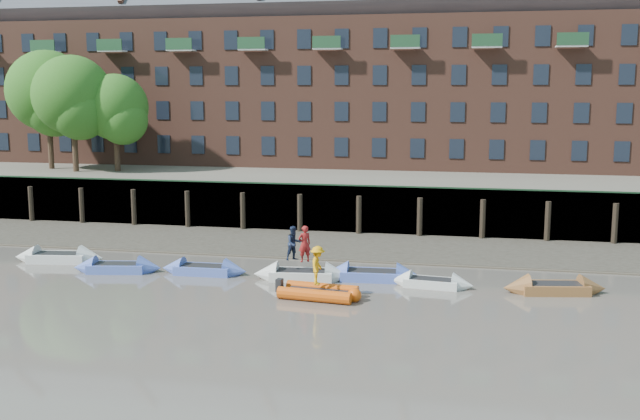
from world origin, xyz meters
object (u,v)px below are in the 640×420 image
(rowboat_2, at_px, (204,270))
(person_rib_crew, at_px, (318,265))
(rowboat_5, at_px, (432,283))
(rowboat_1, at_px, (117,268))
(rib_tender, at_px, (322,292))
(person_rower_b, at_px, (294,243))
(rowboat_6, at_px, (554,288))
(person_rower_a, at_px, (305,244))
(rowboat_0, at_px, (59,257))
(rowboat_3, at_px, (302,275))
(rowboat_4, at_px, (372,275))

(rowboat_2, height_order, person_rib_crew, person_rib_crew)
(rowboat_2, distance_m, rowboat_5, 11.80)
(rowboat_1, distance_m, rowboat_2, 4.67)
(rib_tender, height_order, person_rower_b, person_rower_b)
(rowboat_6, relative_size, person_rower_a, 2.70)
(rowboat_6, bearing_deg, rowboat_0, 167.29)
(rowboat_3, bearing_deg, rowboat_2, 172.33)
(rowboat_2, bearing_deg, rowboat_0, 172.48)
(rowboat_0, xyz_separation_m, rowboat_4, (17.72, -0.45, -0.01))
(rowboat_4, xyz_separation_m, person_rib_crew, (-2.05, -3.69, 1.27))
(rowboat_0, relative_size, rib_tender, 1.33)
(rowboat_0, xyz_separation_m, rowboat_1, (4.29, -1.51, -0.02))
(rowboat_1, xyz_separation_m, rib_tender, (11.58, -2.74, 0.05))
(person_rower_a, bearing_deg, rowboat_5, 144.86)
(rowboat_5, height_order, rib_tender, rowboat_5)
(rowboat_5, xyz_separation_m, person_rower_a, (-6.36, -0.00, 1.67))
(rib_tender, bearing_deg, person_rower_a, 122.68)
(rowboat_1, height_order, person_rib_crew, person_rib_crew)
(rowboat_0, height_order, rowboat_5, rowboat_0)
(rowboat_0, xyz_separation_m, person_rib_crew, (15.67, -4.14, 1.27))
(rowboat_0, xyz_separation_m, rowboat_6, (26.50, -1.17, -0.01))
(rowboat_0, bearing_deg, person_rower_b, -12.01)
(person_rib_crew, bearing_deg, rib_tender, -119.05)
(rowboat_2, xyz_separation_m, rowboat_6, (17.57, -0.18, 0.01))
(rowboat_0, xyz_separation_m, rowboat_2, (8.94, -0.99, -0.02))
(rowboat_1, relative_size, person_rib_crew, 2.64)
(person_rower_a, height_order, person_rib_crew, person_rower_a)
(rowboat_2, distance_m, person_rower_b, 5.10)
(rib_tender, height_order, person_rower_a, person_rower_a)
(rowboat_1, xyz_separation_m, person_rib_crew, (11.37, -2.63, 1.29))
(person_rower_b, bearing_deg, rowboat_0, 133.18)
(rowboat_1, height_order, person_rower_b, person_rower_b)
(rowboat_1, xyz_separation_m, rowboat_6, (22.21, 0.33, 0.01))
(rowboat_3, bearing_deg, person_rower_a, -27.42)
(rowboat_6, relative_size, rib_tender, 1.29)
(person_rower_a, distance_m, person_rower_b, 0.64)
(rib_tender, distance_m, person_rower_a, 3.76)
(rowboat_5, relative_size, person_rib_crew, 2.30)
(rowboat_0, distance_m, person_rower_b, 13.90)
(rowboat_5, bearing_deg, rowboat_6, 6.50)
(rowboat_0, height_order, rowboat_6, rowboat_0)
(rowboat_5, xyz_separation_m, person_rib_crew, (-5.07, -2.95, 1.31))
(rowboat_2, xyz_separation_m, rowboat_4, (8.78, 0.54, 0.02))
(rowboat_3, relative_size, person_rib_crew, 2.78)
(rowboat_1, bearing_deg, person_rower_a, -8.63)
(rowboat_6, height_order, person_rower_b, person_rower_b)
(rowboat_2, height_order, rowboat_3, rowboat_3)
(rowboat_1, bearing_deg, rowboat_5, -9.32)
(person_rower_b, bearing_deg, person_rib_crew, -102.00)
(rowboat_0, bearing_deg, rowboat_4, -9.44)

